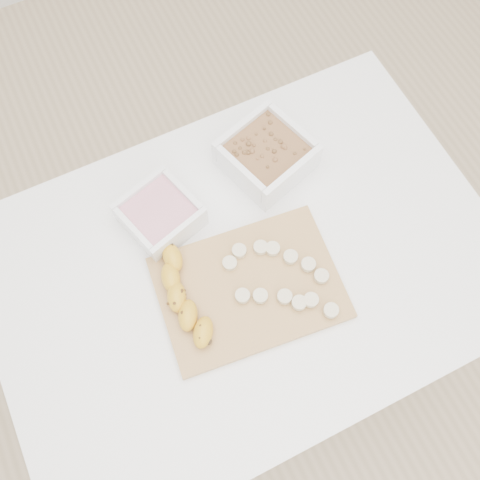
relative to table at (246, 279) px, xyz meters
name	(u,v)px	position (x,y,z in m)	size (l,w,h in m)	color
ground	(244,342)	(0.00, 0.00, -0.65)	(3.50, 3.50, 0.00)	#C6AD89
table	(246,279)	(0.00, 0.00, 0.00)	(1.00, 0.70, 0.75)	white
bowl_yogurt	(160,214)	(-0.11, 0.16, 0.13)	(0.17, 0.17, 0.06)	white
bowl_granola	(267,155)	(0.14, 0.18, 0.13)	(0.20, 0.20, 0.07)	white
cutting_board	(249,288)	(-0.02, -0.05, 0.10)	(0.34, 0.24, 0.01)	tan
banana	(185,298)	(-0.14, -0.02, 0.13)	(0.06, 0.21, 0.04)	gold
banana_slices	(281,277)	(0.04, -0.06, 0.12)	(0.18, 0.21, 0.02)	beige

